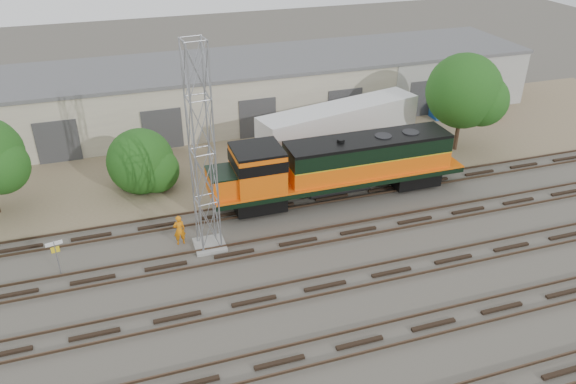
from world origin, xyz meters
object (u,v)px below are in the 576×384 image
object	(u,v)px
signal_tower	(202,155)
worker	(179,230)
locomotive	(335,166)
semi_trailer	(343,124)

from	to	relation	value
signal_tower	worker	xyz separation A→B (m)	(-1.63, 0.84, -5.10)
locomotive	worker	world-z (taller)	locomotive
locomotive	semi_trailer	bearing A→B (deg)	63.08
signal_tower	locomotive	bearing A→B (deg)	18.85
signal_tower	semi_trailer	distance (m)	16.23
worker	semi_trailer	distance (m)	16.80
locomotive	signal_tower	xyz separation A→B (m)	(-9.37, -3.20, 3.63)
worker	signal_tower	bearing A→B (deg)	150.11
signal_tower	semi_trailer	world-z (taller)	signal_tower
locomotive	worker	xyz separation A→B (m)	(-11.00, -2.36, -1.47)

